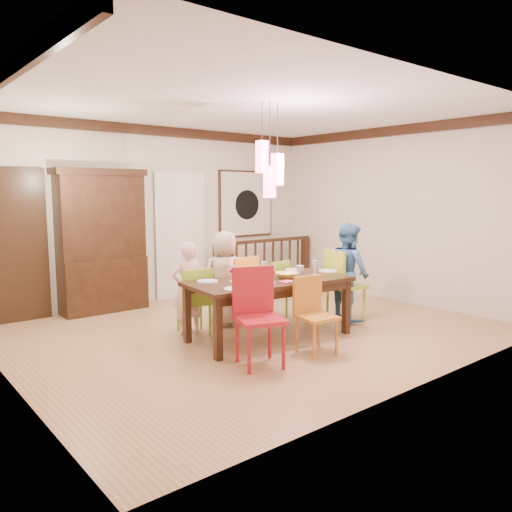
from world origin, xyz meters
TOP-DOWN VIEW (x-y plane):
  - floor at (0.00, 0.00)m, footprint 6.00×6.00m
  - ceiling at (0.00, 0.00)m, footprint 6.00×6.00m
  - wall_back at (0.00, 2.50)m, footprint 6.00×0.00m
  - wall_left at (-3.00, 0.00)m, footprint 0.00×5.00m
  - wall_right at (3.00, 0.00)m, footprint 0.00×5.00m
  - crown_molding at (0.00, 0.00)m, footprint 6.00×5.00m
  - panel_door at (-2.40, 2.45)m, footprint 1.04×0.07m
  - white_doorway at (0.35, 2.46)m, footprint 0.97×0.05m
  - painting at (1.80, 2.46)m, footprint 1.25×0.06m
  - pendant_cluster at (-0.09, -0.41)m, footprint 0.27×0.21m
  - dining_table at (-0.09, -0.41)m, footprint 2.14×1.14m
  - chair_far_left at (-0.73, 0.33)m, footprint 0.47×0.47m
  - chair_far_mid at (-0.05, 0.32)m, footprint 0.48×0.48m
  - chair_far_right at (0.58, 0.31)m, footprint 0.44×0.44m
  - chair_near_left at (-0.82, -1.12)m, footprint 0.59×0.59m
  - chair_near_mid at (-0.06, -1.21)m, footprint 0.44×0.44m
  - chair_end_right at (1.36, -0.42)m, footprint 0.54×0.54m
  - china_hutch at (-1.13, 2.30)m, footprint 1.37×0.46m
  - balustrade at (1.82, 1.95)m, footprint 2.22×0.12m
  - person_far_left at (-0.79, 0.40)m, footprint 0.46×0.32m
  - person_far_mid at (-0.16, 0.43)m, footprint 0.74×0.61m
  - person_end_right at (1.37, -0.44)m, footprint 0.70×0.80m
  - serving_bowl at (0.15, -0.47)m, footprint 0.38×0.38m
  - small_bowl at (-0.20, -0.39)m, footprint 0.27×0.27m
  - cup_left at (-0.63, -0.56)m, footprint 0.18×0.18m
  - cup_right at (0.55, -0.30)m, footprint 0.12×0.12m
  - plate_far_left at (-0.78, -0.07)m, footprint 0.26×0.26m
  - plate_far_mid at (-0.03, -0.09)m, footprint 0.26×0.26m
  - plate_far_right at (0.66, -0.08)m, footprint 0.26×0.26m
  - plate_near_left at (-0.80, -0.66)m, footprint 0.26×0.26m
  - plate_near_mid at (0.35, -0.72)m, footprint 0.26×0.26m
  - plate_end_right at (0.94, -0.45)m, footprint 0.26×0.26m
  - wine_glass_a at (-0.52, -0.22)m, footprint 0.08×0.08m
  - wine_glass_b at (0.02, -0.18)m, footprint 0.08×0.08m
  - wine_glass_c at (-0.22, -0.63)m, footprint 0.08×0.08m
  - wine_glass_d at (0.60, -0.53)m, footprint 0.08×0.08m
  - napkin at (-0.06, -0.70)m, footprint 0.18×0.14m

SIDE VIEW (x-z plane):
  - floor at x=0.00m, z-range 0.00..0.00m
  - chair_far_right at x=0.58m, z-range 0.06..0.92m
  - chair_far_left at x=-0.73m, z-range 0.06..0.94m
  - chair_near_mid at x=-0.06m, z-range 0.06..0.94m
  - balustrade at x=1.82m, z-range 0.02..0.98m
  - chair_far_mid at x=-0.05m, z-range 0.07..1.04m
  - chair_end_right at x=1.36m, z-range 0.07..1.09m
  - chair_near_left at x=-0.82m, z-range 0.08..1.11m
  - person_far_left at x=-0.79m, z-range 0.00..1.20m
  - person_far_mid at x=-0.16m, z-range 0.00..1.31m
  - dining_table at x=-0.09m, z-range 0.29..1.04m
  - person_end_right at x=1.37m, z-range 0.00..1.40m
  - plate_far_left at x=-0.78m, z-range 0.75..0.76m
  - plate_far_mid at x=-0.03m, z-range 0.75..0.76m
  - plate_far_right at x=0.66m, z-range 0.75..0.76m
  - plate_near_left at x=-0.80m, z-range 0.75..0.76m
  - plate_near_mid at x=0.35m, z-range 0.75..0.76m
  - plate_end_right at x=0.94m, z-range 0.75..0.76m
  - napkin at x=-0.06m, z-range 0.75..0.76m
  - small_bowl at x=-0.20m, z-range 0.75..0.81m
  - serving_bowl at x=0.15m, z-range 0.75..0.82m
  - cup_right at x=0.55m, z-range 0.75..0.85m
  - cup_left at x=-0.63m, z-range 0.75..0.86m
  - wine_glass_a at x=-0.52m, z-range 0.75..0.94m
  - wine_glass_b at x=0.02m, z-range 0.75..0.94m
  - wine_glass_c at x=-0.22m, z-range 0.75..0.94m
  - wine_glass_d at x=0.60m, z-range 0.75..0.94m
  - panel_door at x=-2.40m, z-range -0.07..2.17m
  - white_doorway at x=0.35m, z-range -0.06..2.16m
  - china_hutch at x=-1.13m, z-range 0.01..2.18m
  - wall_back at x=0.00m, z-range -1.55..4.45m
  - wall_left at x=-3.00m, z-range -1.05..3.95m
  - wall_right at x=3.00m, z-range -1.05..3.95m
  - painting at x=1.80m, z-range 0.97..2.22m
  - pendant_cluster at x=-0.09m, z-range 1.54..2.68m
  - crown_molding at x=0.00m, z-range 2.74..2.90m
  - ceiling at x=0.00m, z-range 2.90..2.90m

